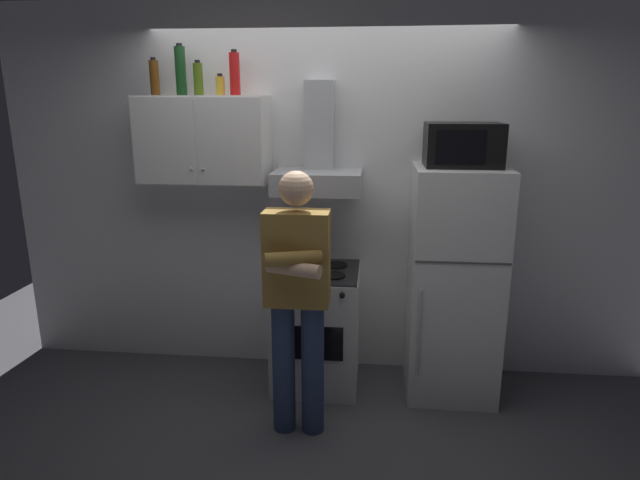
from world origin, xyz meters
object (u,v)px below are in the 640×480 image
upper_cabinet (204,140)px  stove_oven (317,327)px  microwave (463,145)px  bottle_wine_green (181,71)px  range_hood (318,163)px  person_standing (297,296)px  bottle_olive_oil (198,79)px  bottle_spice_jar (220,85)px  bottle_beer_brown (154,78)px  bottle_soda_red (235,74)px  refrigerator (454,283)px

upper_cabinet → stove_oven: bearing=-8.9°
microwave → bottle_wine_green: 1.96m
stove_oven → bottle_wine_green: 2.02m
upper_cabinet → range_hood: 0.81m
person_standing → bottle_olive_oil: (-0.77, 0.73, 1.26)m
bottle_spice_jar → bottle_beer_brown: bearing=-178.7°
upper_cabinet → range_hood: bearing=0.1°
bottle_soda_red → bottle_spice_jar: (-0.11, 0.01, -0.08)m
stove_oven → bottle_beer_brown: size_ratio=3.50×
stove_oven → bottle_soda_red: (-0.57, 0.14, 1.76)m
refrigerator → bottle_spice_jar: bearing=174.6°
bottle_olive_oil → bottle_spice_jar: size_ratio=1.60×
microwave → bottle_soda_red: 1.59m
microwave → bottle_wine_green: bearing=175.9°
bottle_olive_oil → bottle_beer_brown: bottle_beer_brown is taller
upper_cabinet → bottle_spice_jar: 0.39m
range_hood → bottle_olive_oil: size_ratio=3.27×
microwave → range_hood: bearing=173.5°
person_standing → bottle_soda_red: bearing=124.6°
microwave → bottle_soda_red: (-1.52, 0.12, 0.45)m
range_hood → microwave: bearing=-6.5°
upper_cabinet → bottle_spice_jar: bearing=12.6°
bottle_beer_brown → bottle_spice_jar: bearing=1.3°
person_standing → bottle_spice_jar: bottle_spice_jar is taller
microwave → bottle_wine_green: (-1.90, 0.14, 0.47)m
microwave → bottle_soda_red: size_ratio=1.62×
upper_cabinet → bottle_spice_jar: bottle_spice_jar is taller
stove_oven → bottle_beer_brown: bottle_beer_brown is taller
range_hood → bottle_beer_brown: (-1.13, 0.02, 0.57)m
bottle_wine_green → microwave: bearing=-4.1°
microwave → bottle_wine_green: size_ratio=1.42×
range_hood → bottle_soda_red: (-0.57, 0.02, 0.59)m
upper_cabinet → stove_oven: 1.55m
bottle_olive_oil → range_hood: bearing=0.0°
person_standing → microwave: bearing=32.0°
refrigerator → bottle_spice_jar: 2.10m
refrigerator → person_standing: size_ratio=0.98×
stove_oven → person_standing: 0.77m
upper_cabinet → bottle_wine_green: bearing=168.3°
upper_cabinet → bottle_soda_red: 0.50m
bottle_soda_red → bottle_wine_green: bearing=178.2°
stove_oven → microwave: 1.62m
person_standing → bottle_olive_oil: size_ratio=7.15×
microwave → person_standing: size_ratio=0.29×
upper_cabinet → range_hood: size_ratio=1.20×
range_hood → bottle_olive_oil: bearing=-180.0°
stove_oven → bottle_beer_brown: bearing=172.8°
bottle_spice_jar → range_hood: bearing=-2.3°
person_standing → bottle_soda_red: bottle_soda_red is taller
bottle_beer_brown → range_hood: bearing=-0.8°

